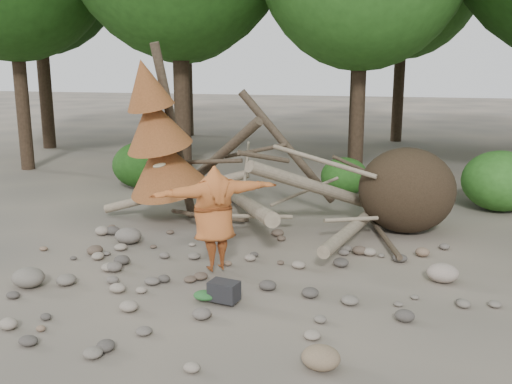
# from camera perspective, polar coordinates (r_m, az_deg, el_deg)

# --- Properties ---
(ground) EXTENTS (120.00, 120.00, 0.00)m
(ground) POSITION_cam_1_polar(r_m,az_deg,el_deg) (10.07, -0.85, -9.72)
(ground) COLOR #514C44
(ground) RESTS_ON ground
(deadfall_pile) EXTENTS (8.55, 5.24, 3.30)m
(deadfall_pile) POSITION_cam_1_polar(r_m,az_deg,el_deg) (13.51, 12.36, 0.08)
(deadfall_pile) COLOR #332619
(deadfall_pile) RESTS_ON ground
(dead_conifer) EXTENTS (2.06, 2.16, 4.35)m
(dead_conifer) POSITION_cam_1_polar(r_m,az_deg,el_deg) (13.67, -9.69, 5.28)
(dead_conifer) COLOR #4C3F30
(dead_conifer) RESTS_ON ground
(bush_left) EXTENTS (1.80, 1.80, 1.44)m
(bush_left) POSITION_cam_1_polar(r_m,az_deg,el_deg) (18.31, -11.39, 2.68)
(bush_left) COLOR #1D4A13
(bush_left) RESTS_ON ground
(bush_mid) EXTENTS (1.40, 1.40, 1.12)m
(bush_mid) POSITION_cam_1_polar(r_m,az_deg,el_deg) (17.16, 8.82, 1.57)
(bush_mid) COLOR #275E1B
(bush_mid) RESTS_ON ground
(bush_right) EXTENTS (2.00, 2.00, 1.60)m
(bush_right) POSITION_cam_1_polar(r_m,az_deg,el_deg) (16.43, 23.25, 1.02)
(bush_right) COLOR #317022
(bush_right) RESTS_ON ground
(frisbee_thrower) EXTENTS (2.62, 2.02, 1.97)m
(frisbee_thrower) POSITION_cam_1_polar(r_m,az_deg,el_deg) (10.53, -4.19, -2.61)
(frisbee_thrower) COLOR #AD5727
(frisbee_thrower) RESTS_ON ground
(backpack) EXTENTS (0.52, 0.40, 0.32)m
(backpack) POSITION_cam_1_polar(r_m,az_deg,el_deg) (9.48, -3.21, -10.18)
(backpack) COLOR black
(backpack) RESTS_ON ground
(cloth_green) EXTENTS (0.39, 0.32, 0.15)m
(cloth_green) POSITION_cam_1_polar(r_m,az_deg,el_deg) (9.58, -5.12, -10.53)
(cloth_green) COLOR #235926
(cloth_green) RESTS_ON ground
(cloth_orange) EXTENTS (0.31, 0.26, 0.11)m
(cloth_orange) POSITION_cam_1_polar(r_m,az_deg,el_deg) (9.85, -3.25, -9.93)
(cloth_orange) COLOR #AC3D1D
(cloth_orange) RESTS_ON ground
(boulder_front_left) EXTENTS (0.58, 0.52, 0.35)m
(boulder_front_left) POSITION_cam_1_polar(r_m,az_deg,el_deg) (10.88, -21.82, -7.95)
(boulder_front_left) COLOR #6D655B
(boulder_front_left) RESTS_ON ground
(boulder_front_right) EXTENTS (0.51, 0.46, 0.31)m
(boulder_front_right) POSITION_cam_1_polar(r_m,az_deg,el_deg) (7.68, 6.51, -16.13)
(boulder_front_right) COLOR #7E684F
(boulder_front_right) RESTS_ON ground
(boulder_mid_right) EXTENTS (0.56, 0.51, 0.34)m
(boulder_mid_right) POSITION_cam_1_polar(r_m,az_deg,el_deg) (10.87, 18.17, -7.70)
(boulder_mid_right) COLOR gray
(boulder_mid_right) RESTS_ON ground
(boulder_mid_left) EXTENTS (0.59, 0.53, 0.35)m
(boulder_mid_left) POSITION_cam_1_polar(r_m,az_deg,el_deg) (12.76, -12.66, -4.28)
(boulder_mid_left) COLOR #686057
(boulder_mid_left) RESTS_ON ground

